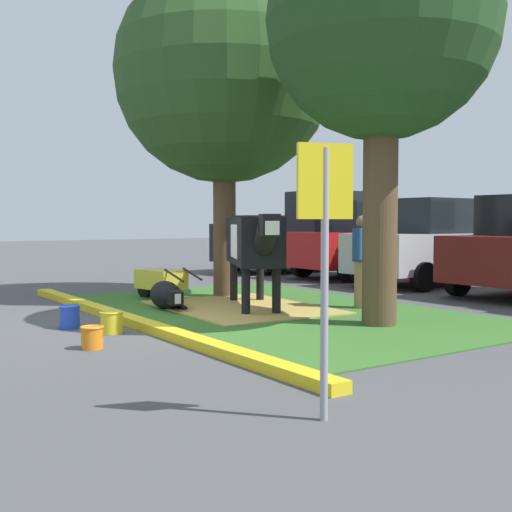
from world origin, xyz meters
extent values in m
plane|color=#4C4C4F|center=(0.00, 0.00, 0.00)|extent=(80.00, 80.00, 0.00)
cube|color=#386B28|center=(0.22, 2.16, 0.01)|extent=(7.87, 4.80, 0.02)
cube|color=yellow|center=(0.22, -0.39, 0.06)|extent=(9.07, 0.24, 0.12)
cube|color=tan|center=(-0.27, 1.82, 0.03)|extent=(3.30, 2.54, 0.04)
cylinder|color=brown|center=(-1.86, 2.46, 1.44)|extent=(0.44, 0.44, 2.88)
sphere|color=#2D5123|center=(-1.86, 2.46, 4.36)|extent=(4.24, 4.24, 4.24)
cylinder|color=brown|center=(2.29, 2.52, 1.57)|extent=(0.49, 0.49, 3.14)
sphere|color=#23471E|center=(2.29, 2.52, 4.29)|extent=(3.29, 3.29, 3.29)
cube|color=black|center=(-0.20, 2.02, 1.17)|extent=(2.38, 1.63, 0.80)
cube|color=white|center=(-0.07, 1.96, 1.17)|extent=(1.12, 1.04, 0.56)
cylinder|color=black|center=(1.00, 1.45, 1.27)|extent=(0.71, 0.56, 0.58)
cube|color=black|center=(1.28, 1.31, 1.45)|extent=(0.51, 0.43, 0.32)
cube|color=white|center=(1.46, 1.22, 1.41)|extent=(0.20, 0.23, 0.20)
cylinder|color=black|center=(0.68, 1.87, 0.38)|extent=(0.14, 0.14, 0.77)
cylinder|color=black|center=(0.47, 1.43, 0.38)|extent=(0.14, 0.14, 0.77)
cylinder|color=black|center=(-0.87, 2.62, 0.38)|extent=(0.14, 0.14, 0.77)
cylinder|color=black|center=(-1.08, 2.18, 0.38)|extent=(0.14, 0.14, 0.77)
cylinder|color=black|center=(-1.28, 2.55, 0.92)|extent=(0.06, 0.06, 0.70)
ellipsoid|color=black|center=(-0.99, 0.75, 0.24)|extent=(1.17, 0.68, 0.48)
cube|color=black|center=(-0.41, 0.63, 0.26)|extent=(0.31, 0.25, 0.22)
cube|color=silver|center=(-0.29, 0.61, 0.26)|extent=(0.08, 0.11, 0.16)
cylinder|color=black|center=(-0.62, 0.86, 0.06)|extent=(0.36, 0.17, 0.10)
cylinder|color=#9E7F5B|center=(0.88, 3.53, 0.41)|extent=(0.26, 0.26, 0.82)
cylinder|color=#23478C|center=(0.88, 3.53, 1.10)|extent=(0.34, 0.34, 0.56)
sphere|color=#8C664C|center=(0.88, 3.53, 1.49)|extent=(0.22, 0.22, 0.22)
cylinder|color=#23478C|center=(1.00, 3.35, 1.13)|extent=(0.09, 0.09, 0.53)
cylinder|color=#23478C|center=(0.76, 3.72, 1.13)|extent=(0.09, 0.09, 0.53)
cube|color=gold|center=(-2.18, 1.23, 0.40)|extent=(1.01, 0.79, 0.36)
cylinder|color=black|center=(-2.66, 1.12, 0.18)|extent=(0.37, 0.18, 0.36)
cylinder|color=black|center=(-1.83, 1.08, 0.12)|extent=(0.04, 0.04, 0.24)
cylinder|color=black|center=(-1.93, 1.51, 0.12)|extent=(0.04, 0.04, 0.24)
cylinder|color=black|center=(-1.49, 1.16, 0.52)|extent=(0.53, 0.16, 0.23)
cylinder|color=black|center=(-1.59, 1.59, 0.52)|extent=(0.53, 0.16, 0.23)
cylinder|color=#99999E|center=(5.17, -0.94, 1.03)|extent=(0.06, 0.06, 2.05)
cube|color=yellow|center=(5.17, -0.94, 1.80)|extent=(0.16, 0.43, 0.56)
cylinder|color=blue|center=(0.00, -1.22, 0.16)|extent=(0.28, 0.28, 0.31)
torus|color=blue|center=(0.00, -1.22, 0.31)|extent=(0.30, 0.30, 0.02)
cylinder|color=yellow|center=(0.73, -0.89, 0.14)|extent=(0.30, 0.30, 0.29)
torus|color=yellow|center=(0.73, -0.89, 0.29)|extent=(0.32, 0.32, 0.02)
cylinder|color=orange|center=(1.58, -1.46, 0.13)|extent=(0.25, 0.25, 0.26)
torus|color=orange|center=(1.58, -1.46, 0.26)|extent=(0.28, 0.28, 0.02)
cube|color=black|center=(-6.41, 7.98, 0.87)|extent=(2.14, 5.45, 1.10)
cube|color=black|center=(-6.44, 8.93, 1.92)|extent=(1.89, 1.85, 1.00)
cube|color=black|center=(-6.38, 6.77, 1.54)|extent=(1.97, 2.75, 0.24)
cylinder|color=black|center=(-7.46, 9.71, 0.32)|extent=(0.24, 0.65, 0.64)
cylinder|color=black|center=(-5.46, 9.77, 0.32)|extent=(0.24, 0.65, 0.64)
cylinder|color=black|center=(-7.37, 6.20, 0.32)|extent=(0.24, 0.65, 0.64)
cylinder|color=black|center=(-5.37, 6.26, 0.32)|extent=(0.24, 0.65, 0.64)
cube|color=red|center=(-3.65, 7.95, 0.77)|extent=(1.92, 4.45, 0.90)
cube|color=black|center=(-3.65, 7.95, 1.62)|extent=(1.64, 2.24, 0.80)
cylinder|color=black|center=(-4.59, 9.36, 0.32)|extent=(0.24, 0.65, 0.64)
cylinder|color=black|center=(-2.79, 9.41, 0.32)|extent=(0.24, 0.65, 0.64)
cylinder|color=black|center=(-4.51, 6.50, 0.32)|extent=(0.24, 0.65, 0.64)
cylinder|color=black|center=(-2.71, 6.55, 0.32)|extent=(0.24, 0.65, 0.64)
cube|color=silver|center=(-1.24, 7.84, 0.77)|extent=(1.92, 4.45, 0.90)
cube|color=black|center=(-1.24, 7.84, 1.62)|extent=(1.64, 2.24, 0.80)
cylinder|color=black|center=(-2.18, 9.25, 0.32)|extent=(0.24, 0.65, 0.64)
cylinder|color=black|center=(-0.38, 9.30, 0.32)|extent=(0.24, 0.65, 0.64)
cylinder|color=black|center=(-2.10, 6.39, 0.32)|extent=(0.24, 0.65, 0.64)
cylinder|color=black|center=(-0.30, 6.44, 0.32)|extent=(0.24, 0.65, 0.64)
cylinder|color=black|center=(0.54, 6.49, 0.32)|extent=(0.24, 0.65, 0.64)
camera|label=1|loc=(8.78, -4.01, 1.51)|focal=44.49mm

